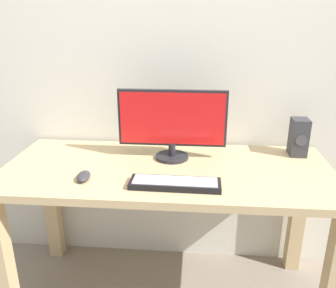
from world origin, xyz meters
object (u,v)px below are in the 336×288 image
Objects in this scene: keyboard_primary at (175,184)px; speaker_right at (299,137)px; desk at (167,192)px; monitor at (172,122)px; mouse at (84,176)px.

keyboard_primary is 2.00× the size of speaker_right.
desk is 2.93× the size of monitor.
monitor reaches higher than mouse.
desk is at bearing -96.86° from monitor.
desk is 0.26m from keyboard_primary.
mouse is (-0.38, -0.29, -0.17)m from monitor.
keyboard_primary is 0.41m from mouse.
desk is 0.74m from speaker_right.
monitor is (0.02, 0.12, 0.33)m from desk.
mouse is at bearing 175.19° from keyboard_primary.
mouse is at bearing -155.20° from desk.
desk is 4.06× the size of keyboard_primary.
speaker_right is (0.65, 0.09, -0.09)m from monitor.
monitor reaches higher than speaker_right.
mouse reaches higher than keyboard_primary.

